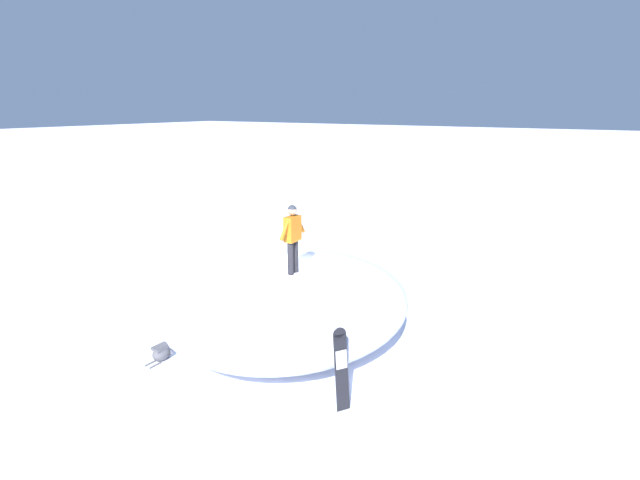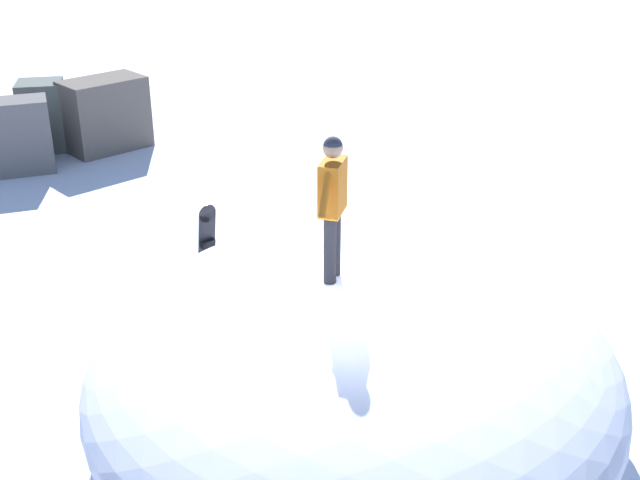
{
  "view_description": "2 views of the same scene",
  "coord_description": "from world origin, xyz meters",
  "px_view_note": "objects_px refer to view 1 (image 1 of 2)",
  "views": [
    {
      "loc": [
        6.31,
        -9.33,
        5.51
      ],
      "look_at": [
        0.38,
        0.25,
        2.36
      ],
      "focal_mm": 27.17,
      "sensor_mm": 36.0,
      "label": 1
    },
    {
      "loc": [
        -1.93,
        7.1,
        5.85
      ],
      "look_at": [
        0.09,
        0.05,
        2.41
      ],
      "focal_mm": 45.2,
      "sensor_mm": 36.0,
      "label": 2
    }
  ],
  "objects_px": {
    "snowboarder_standing": "(293,233)",
    "backpack_far": "(162,353)",
    "backpack_near": "(334,277)",
    "snowboard_primary_upright": "(341,368)"
  },
  "relations": [
    {
      "from": "snowboarder_standing",
      "to": "backpack_far",
      "type": "xyz_separation_m",
      "value": [
        -1.91,
        -2.42,
        -2.47
      ]
    },
    {
      "from": "snowboarder_standing",
      "to": "backpack_far",
      "type": "bearing_deg",
      "value": -128.34
    },
    {
      "from": "snowboarder_standing",
      "to": "backpack_far",
      "type": "height_order",
      "value": "snowboarder_standing"
    },
    {
      "from": "backpack_near",
      "to": "backpack_far",
      "type": "height_order",
      "value": "backpack_far"
    },
    {
      "from": "snowboarder_standing",
      "to": "snowboard_primary_upright",
      "type": "relative_size",
      "value": 1.01
    },
    {
      "from": "snowboard_primary_upright",
      "to": "backpack_near",
      "type": "distance_m",
      "value": 6.66
    },
    {
      "from": "snowboard_primary_upright",
      "to": "backpack_near",
      "type": "bearing_deg",
      "value": 121.2
    },
    {
      "from": "snowboard_primary_upright",
      "to": "backpack_far",
      "type": "xyz_separation_m",
      "value": [
        -4.25,
        -0.59,
        -0.64
      ]
    },
    {
      "from": "backpack_near",
      "to": "snowboarder_standing",
      "type": "bearing_deg",
      "value": -74.02
    },
    {
      "from": "backpack_near",
      "to": "backpack_far",
      "type": "distance_m",
      "value": 6.32
    }
  ]
}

